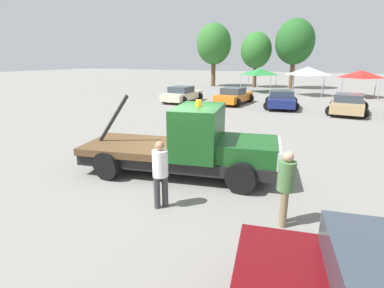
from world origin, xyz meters
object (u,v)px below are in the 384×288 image
(tow_truck, at_px, (190,146))
(canopy_tent_white, at_px, (308,71))
(tree_left, at_px, (256,50))
(tree_right, at_px, (295,42))
(person_near_truck, at_px, (286,183))
(parked_car_cream, at_px, (182,94))
(parked_car_orange, at_px, (234,96))
(canopy_tent_green, at_px, (259,72))
(parked_car_tan, at_px, (348,104))
(person_at_hood, at_px, (160,170))
(canopy_tent_red, at_px, (361,74))
(parked_car_navy, at_px, (282,99))
(tree_center, at_px, (214,44))

(tow_truck, relative_size, canopy_tent_white, 2.07)
(tow_truck, height_order, tree_left, tree_left)
(tree_left, relative_size, tree_right, 0.83)
(person_near_truck, height_order, tree_left, tree_left)
(parked_car_cream, relative_size, parked_car_orange, 0.99)
(parked_car_orange, relative_size, canopy_tent_white, 1.46)
(person_near_truck, xyz_separation_m, parked_car_orange, (-6.71, 17.47, -0.35))
(person_near_truck, bearing_deg, canopy_tent_green, -84.53)
(person_near_truck, xyz_separation_m, parked_car_tan, (1.67, 16.50, -0.35))
(person_at_hood, distance_m, canopy_tent_red, 27.98)
(parked_car_orange, height_order, canopy_tent_white, canopy_tent_white)
(person_near_truck, xyz_separation_m, canopy_tent_white, (-1.88, 26.10, 1.42))
(person_at_hood, relative_size, parked_car_navy, 0.37)
(person_near_truck, height_order, canopy_tent_white, canopy_tent_white)
(person_near_truck, height_order, tree_center, tree_center)
(parked_car_orange, xyz_separation_m, tree_center, (-7.60, 14.74, 4.76))
(parked_car_cream, bearing_deg, tree_left, -7.23)
(parked_car_orange, relative_size, canopy_tent_green, 1.41)
(canopy_tent_red, bearing_deg, canopy_tent_white, -170.42)
(tow_truck, relative_size, canopy_tent_red, 2.11)
(canopy_tent_green, bearing_deg, tree_left, 108.41)
(tree_left, distance_m, tree_center, 5.57)
(parked_car_cream, relative_size, canopy_tent_green, 1.39)
(parked_car_navy, relative_size, parked_car_tan, 0.96)
(tow_truck, bearing_deg, tree_left, 88.91)
(canopy_tent_white, distance_m, tree_center, 14.17)
(canopy_tent_green, bearing_deg, parked_car_tan, -51.46)
(person_at_hood, relative_size, tree_left, 0.25)
(tree_right, bearing_deg, canopy_tent_green, -114.88)
(person_near_truck, height_order, parked_car_orange, person_near_truck)
(person_near_truck, xyz_separation_m, tree_left, (-8.85, 32.94, 3.59))
(canopy_tent_red, height_order, tree_center, tree_center)
(parked_car_tan, bearing_deg, person_near_truck, 177.82)
(parked_car_tan, bearing_deg, canopy_tent_green, 42.13)
(canopy_tent_white, bearing_deg, canopy_tent_green, 166.02)
(parked_car_orange, bearing_deg, tree_right, -4.67)
(parked_car_cream, distance_m, tree_center, 16.55)
(canopy_tent_green, height_order, canopy_tent_red, canopy_tent_green)
(parked_car_orange, xyz_separation_m, canopy_tent_white, (4.83, 8.63, 1.77))
(tow_truck, height_order, parked_car_tan, tow_truck)
(person_at_hood, distance_m, tree_center, 34.89)
(person_at_hood, relative_size, canopy_tent_white, 0.55)
(canopy_tent_green, relative_size, tree_right, 0.40)
(canopy_tent_green, xyz_separation_m, canopy_tent_red, (9.82, -0.48, -0.04))
(canopy_tent_red, bearing_deg, parked_car_orange, -135.34)
(person_at_hood, bearing_deg, canopy_tent_green, 137.80)
(tree_right, bearing_deg, parked_car_tan, -70.41)
(person_at_hood, height_order, parked_car_cream, person_at_hood)
(person_near_truck, bearing_deg, parked_car_navy, -89.44)
(person_at_hood, bearing_deg, person_near_truck, 48.58)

